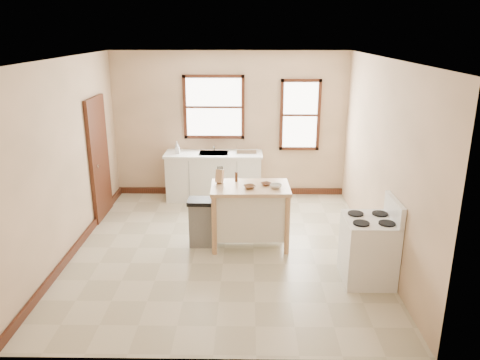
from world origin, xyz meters
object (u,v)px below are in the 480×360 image
soap_bottle_a (177,147)px  bowl_a (250,187)px  gas_stove (369,240)px  kitchen_island (250,216)px  soap_bottle_b (177,149)px  dish_rack (247,150)px  bowl_b (266,184)px  trash_bin (201,222)px  bowl_c (276,186)px  pepper_grinder (236,177)px  knife_block (220,177)px

soap_bottle_a → bowl_a: bearing=-65.6°
soap_bottle_a → gas_stove: size_ratio=0.20×
soap_bottle_a → kitchen_island: 2.50m
soap_bottle_b → bowl_a: soap_bottle_b is taller
soap_bottle_a → soap_bottle_b: (0.01, -0.01, -0.02)m
dish_rack → bowl_b: bearing=-97.3°
gas_stove → kitchen_island: bearing=146.1°
bowl_a → trash_bin: bowl_a is taller
kitchen_island → bowl_c: bowl_c is taller
soap_bottle_b → dish_rack: bearing=8.6°
kitchen_island → bowl_a: (-0.01, -0.10, 0.50)m
pepper_grinder → kitchen_island: bearing=-45.1°
pepper_grinder → bowl_a: 0.37m
soap_bottle_b → kitchen_island: bearing=-50.2°
dish_rack → trash_bin: bearing=-123.8°
soap_bottle_b → pepper_grinder: size_ratio=1.19×
soap_bottle_a → gas_stove: soap_bottle_a is taller
pepper_grinder → bowl_c: bearing=-27.0°
bowl_a → trash_bin: bearing=173.5°
bowl_c → soap_bottle_a: bearing=129.8°
kitchen_island → knife_block: (-0.46, 0.14, 0.58)m
gas_stove → pepper_grinder: bearing=144.6°
soap_bottle_a → pepper_grinder: bearing=-65.6°
bowl_c → gas_stove: bearing=-39.1°
soap_bottle_b → trash_bin: (0.62, -2.02, -0.64)m
dish_rack → bowl_c: dish_rack is taller
bowl_c → trash_bin: bearing=176.5°
bowl_a → gas_stove: gas_stove is taller
knife_block → bowl_c: size_ratio=1.14×
soap_bottle_a → kitchen_island: size_ratio=0.20×
bowl_a → kitchen_island: bearing=83.1°
kitchen_island → bowl_a: size_ratio=6.70×
bowl_c → bowl_a: bearing=-177.8°
dish_rack → soap_bottle_a: bearing=167.1°
pepper_grinder → trash_bin: 0.88m
bowl_b → trash_bin: bowl_b is taller
soap_bottle_b → kitchen_island: 2.48m
bowl_a → bowl_b: size_ratio=1.17×
bowl_a → bowl_b: 0.29m
bowl_b → gas_stove: bearing=-39.6°
dish_rack → bowl_c: bearing=-94.2°
trash_bin → pepper_grinder: bearing=23.9°
pepper_grinder → bowl_a: (0.20, -0.31, -0.05)m
dish_rack → bowl_a: 2.18m
soap_bottle_b → pepper_grinder: 2.13m
bowl_c → dish_rack: bearing=101.3°
soap_bottle_a → trash_bin: (0.63, -2.03, -0.66)m
knife_block → gas_stove: 2.37m
kitchen_island → trash_bin: kitchen_island is taller
soap_bottle_a → knife_block: knife_block is taller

